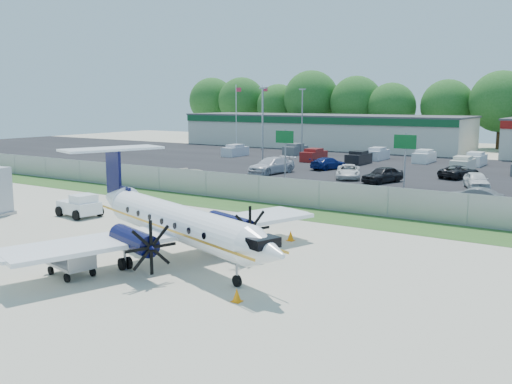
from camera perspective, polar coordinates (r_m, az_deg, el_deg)
The scene contains 27 objects.
ground at distance 28.66m, azimuth -6.63°, elevation -6.15°, with size 170.00×170.00×0.00m, color beige.
grass_verge at distance 38.38m, azimuth 4.92°, elevation -2.18°, with size 170.00×4.00×0.02m, color #2D561E.
access_road at distance 44.56m, azimuth 9.21°, elevation -0.67°, with size 170.00×8.00×0.02m, color black.
parking_lot at distance 64.13m, azimuth 16.92°, elevation 2.03°, with size 170.00×32.00×0.02m, color black.
perimeter_fence at distance 39.94m, azimuth 6.31°, elevation -0.31°, with size 120.00×0.06×1.99m.
building_west at distance 93.18m, azimuth 6.60°, elevation 6.10°, with size 46.40×12.40×5.24m.
sign_left at distance 51.21m, azimuth 2.90°, elevation 4.76°, with size 1.80×0.26×5.00m.
sign_mid at distance 46.64m, azimuth 14.67°, elevation 4.04°, with size 1.80×0.26×5.00m.
flagpole_west at distance 93.22m, azimuth -1.96°, elevation 8.00°, with size 1.06×0.12×10.00m.
flagpole_east at distance 90.43m, azimuth 0.65°, elevation 7.97°, with size 1.06×0.12×10.00m.
light_pole_nw at distance 70.24m, azimuth 0.68°, elevation 7.29°, with size 0.90×0.35×9.09m.
light_pole_sw at distance 78.84m, azimuth 4.63°, elevation 7.47°, with size 0.90×0.35×9.09m.
tree_line at distance 97.09m, azimuth 22.65°, elevation 4.02°, with size 112.00×6.00×14.00m, color #1E5619, non-canonical shape.
aircraft at distance 27.16m, azimuth -8.10°, elevation -2.91°, with size 16.05×15.64×4.92m.
pushback_tug at distance 38.99m, azimuth -17.16°, elevation -1.32°, with size 2.96×2.28×1.50m.
baggage_cart_near at distance 26.17m, azimuth -18.00°, elevation -6.85°, with size 2.37×1.71×1.13m.
cone_nose at distance 21.90m, azimuth -1.93°, elevation -10.30°, with size 0.37×0.37×0.52m.
cone_starboard_wing at distance 31.06m, azimuth 3.48°, elevation -4.40°, with size 0.39×0.39×0.55m.
road_car_west at distance 51.54m, azimuth -5.90°, elevation 0.71°, with size 1.90×4.69×1.36m, color beige.
road_car_mid at distance 43.86m, azimuth 20.82°, elevation -1.34°, with size 1.41×4.05×1.33m, color #595B5E.
parked_car_a at distance 59.23m, azimuth 1.54°, elevation 1.86°, with size 2.36×5.79×1.68m, color silver.
parked_car_b at distance 56.24m, azimuth 9.20°, elevation 1.35°, with size 2.25×4.89×1.36m, color silver.
parked_car_c at distance 53.82m, azimuth 12.51°, elevation 0.90°, with size 1.79×4.45×1.52m, color black.
parked_car_d at distance 52.50m, azimuth 21.13°, elevation 0.29°, with size 1.73×4.29×1.46m, color silver.
parked_car_f at distance 63.31m, azimuth 7.26°, elevation 2.26°, with size 1.87×4.60×1.33m, color navy.
parked_car_g at distance 59.00m, azimuth 19.62°, elevation 1.30°, with size 2.13×4.62×1.28m, color black.
far_parking_rows at distance 68.92m, azimuth 18.10°, elevation 2.44°, with size 56.00×10.00×1.60m, color gray, non-canonical shape.
Camera 1 is at (17.81, -21.15, 7.55)m, focal length 40.00 mm.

